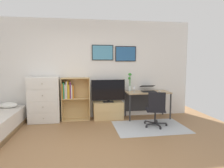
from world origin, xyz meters
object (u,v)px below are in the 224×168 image
desk (147,96)px  computer_mouse (159,91)px  dresser (44,100)px  television (108,91)px  tv_stand (108,110)px  wine_glass (134,87)px  laptop (148,89)px  bamboo_vase (130,83)px  office_chair (156,108)px  bookshelf (73,96)px

desk → computer_mouse: computer_mouse is taller
dresser → television: 1.69m
tv_stand → television: 0.54m
wine_glass → desk: bearing=15.2°
laptop → bamboo_vase: bearing=170.9°
television → office_chair: (1.03, -0.86, -0.32)m
bookshelf → tv_stand: size_ratio=1.42×
dresser → television: dresser is taller
wine_glass → tv_stand: bearing=171.0°
television → desk: 1.11m
dresser → bookshelf: 0.74m
tv_stand → computer_mouse: 1.51m
dresser → tv_stand: bearing=0.5°
television → laptop: size_ratio=2.08×
bookshelf → bamboo_vase: (1.57, 0.03, 0.32)m
bookshelf → wine_glass: bookshelf is taller
office_chair → laptop: 0.93m
dresser → wine_glass: size_ratio=6.55×
dresser → tv_stand: size_ratio=1.47×
computer_mouse → bamboo_vase: (-0.78, 0.25, 0.22)m
tv_stand → computer_mouse: (1.40, -0.17, 0.52)m
wine_glass → bamboo_vase: bearing=112.4°
dresser → bookshelf: dresser is taller
laptop → computer_mouse: bearing=-24.9°
television → office_chair: television is taller
desk → wine_glass: 0.49m
bamboo_vase → wine_glass: (0.08, -0.20, -0.10)m
television → office_chair: size_ratio=1.06×
television → bookshelf: bearing=175.3°
bamboo_vase → bookshelf: bearing=-178.9°
wine_glass → dresser: bearing=177.7°
office_chair → television: bearing=152.7°
desk → office_chair: 0.89m
dresser → bamboo_vase: (2.30, 0.10, 0.39)m
television → laptop: television is taller
desk → bamboo_vase: 0.61m
laptop → bamboo_vase: bamboo_vase is taller
dresser → tv_stand: (1.68, 0.02, -0.36)m
desk → wine_glass: (-0.39, -0.11, 0.27)m
computer_mouse → bamboo_vase: 0.85m
dresser → office_chair: 2.84m
laptop → computer_mouse: laptop is taller
office_chair → laptop: (0.10, 0.86, 0.35)m
dresser → computer_mouse: (3.08, -0.15, 0.17)m
laptop → wine_glass: bearing=-165.2°
tv_stand → bamboo_vase: 0.97m
desk → bamboo_vase: bamboo_vase is taller
dresser → bamboo_vase: 2.33m
television → computer_mouse: (1.40, -0.14, -0.02)m
desk → wine_glass: wine_glass is taller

